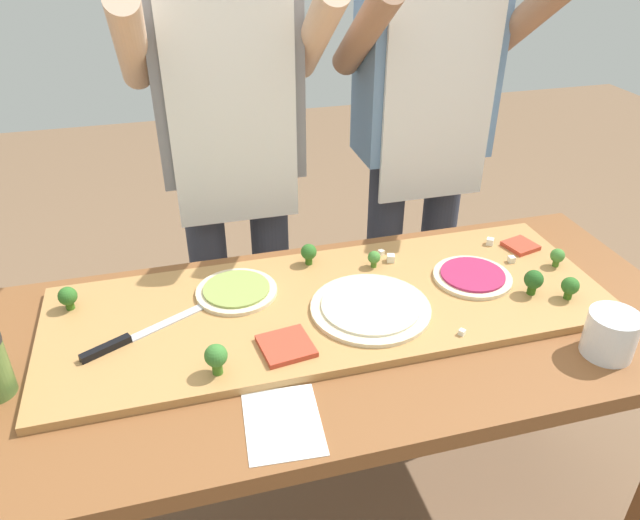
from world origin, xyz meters
The scene contains 24 objects.
prep_table centered at (0.00, 0.00, 0.65)m, with size 1.63×0.73×0.76m.
cutting_board centered at (-0.01, 0.07, 0.77)m, with size 1.32×0.47×0.02m, color #B27F47.
chefs_knife centered at (-0.48, 0.04, 0.78)m, with size 0.28×0.15×0.02m.
pizza_whole_cheese_artichoke centered at (0.06, 0.01, 0.78)m, with size 0.28×0.28×0.02m.
pizza_whole_beet_magenta centered at (0.35, 0.07, 0.78)m, with size 0.19×0.19×0.02m.
pizza_whole_pesto_green centered at (-0.23, 0.16, 0.78)m, with size 0.20×0.20×0.02m.
pizza_slice_far_right centered at (0.55, 0.18, 0.78)m, with size 0.08×0.08×0.01m, color #BC3D28.
pizza_slice_center centered at (-0.15, -0.07, 0.78)m, with size 0.11×0.11×0.01m, color #BC3D28.
broccoli_floret_back_mid centered at (-0.61, 0.20, 0.81)m, with size 0.04×0.04×0.06m.
broccoli_floret_front_left centered at (0.13, 0.19, 0.80)m, with size 0.03×0.03×0.05m.
broccoli_floret_front_right centered at (-0.02, 0.25, 0.81)m, with size 0.04×0.04×0.06m.
broccoli_floret_back_right centered at (0.46, -0.02, 0.81)m, with size 0.05×0.05×0.06m.
broccoli_floret_center_right centered at (-0.30, -0.11, 0.82)m, with size 0.05×0.05×0.07m.
broccoli_floret_center_left centered at (0.53, -0.06, 0.81)m, with size 0.04×0.04×0.06m.
broccoli_floret_front_mid centered at (0.59, 0.07, 0.80)m, with size 0.04×0.04×0.05m.
cheese_crumble_a centered at (0.49, 0.12, 0.78)m, with size 0.02×0.02×0.02m, color silver.
cheese_crumble_b centered at (0.48, 0.22, 0.78)m, with size 0.02×0.02×0.02m, color white.
cheese_crumble_c centered at (0.17, 0.24, 0.78)m, with size 0.01×0.01×0.01m, color white.
cheese_crumble_d centered at (0.23, -0.13, 0.78)m, with size 0.01×0.01×0.01m, color white.
cheese_crumble_e centered at (0.19, 0.20, 0.78)m, with size 0.02×0.02×0.02m, color white.
flour_cup centered at (0.51, -0.24, 0.80)m, with size 0.11×0.11×0.10m.
recipe_note centered at (-0.20, -0.26, 0.76)m, with size 0.14×0.18×0.00m, color white.
cook_left centered at (-0.16, 0.61, 1.00)m, with size 0.54×0.39×1.67m.
cook_right centered at (0.43, 0.61, 1.00)m, with size 0.54×0.39×1.67m.
Camera 1 is at (-0.34, -1.04, 1.59)m, focal length 33.65 mm.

